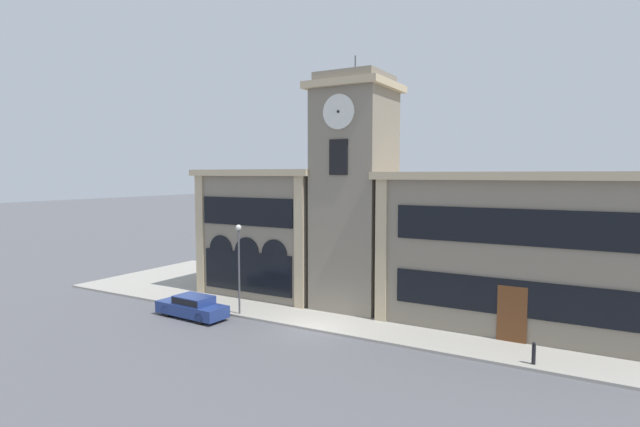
% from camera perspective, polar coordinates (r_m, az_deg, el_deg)
% --- Properties ---
extents(ground_plane, '(300.00, 300.00, 0.00)m').
position_cam_1_polar(ground_plane, '(29.49, -1.13, -13.27)').
color(ground_plane, '#56565B').
extents(sidewalk_kerb, '(44.49, 13.35, 0.15)m').
position_cam_1_polar(sidewalk_kerb, '(35.11, 4.61, -10.23)').
color(sidewalk_kerb, '#A39E93').
rests_on(sidewalk_kerb, ground_plane).
extents(clock_tower, '(5.22, 5.22, 16.67)m').
position_cam_1_polar(clock_tower, '(33.11, 3.97, 2.38)').
color(clock_tower, gray).
rests_on(clock_tower, ground_plane).
extents(town_hall_left_wing, '(10.14, 8.60, 9.34)m').
position_cam_1_polar(town_hall_left_wing, '(38.46, -4.74, -1.93)').
color(town_hall_left_wing, gray).
rests_on(town_hall_left_wing, ground_plane).
extents(town_hall_right_wing, '(16.39, 8.60, 9.14)m').
position_cam_1_polar(town_hall_right_wing, '(31.96, 22.36, -3.75)').
color(town_hall_right_wing, gray).
rests_on(town_hall_right_wing, ground_plane).
extents(parked_car_near, '(4.97, 1.99, 1.41)m').
position_cam_1_polar(parked_car_near, '(32.81, -14.37, -10.21)').
color(parked_car_near, navy).
rests_on(parked_car_near, ground_plane).
extents(street_lamp, '(0.36, 0.36, 5.70)m').
position_cam_1_polar(street_lamp, '(31.95, -9.26, -4.75)').
color(street_lamp, '#4C4C51').
rests_on(street_lamp, sidewalk_kerb).
extents(bollard, '(0.18, 0.18, 1.06)m').
position_cam_1_polar(bollard, '(26.12, 23.24, -14.48)').
color(bollard, black).
rests_on(bollard, sidewalk_kerb).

